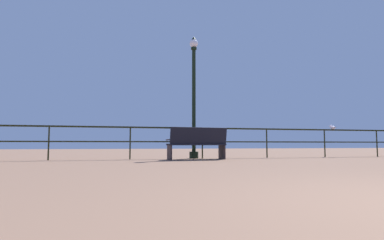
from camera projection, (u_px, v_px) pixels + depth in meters
name	position (u px, v px, depth m)	size (l,w,h in m)	color
pier_railing	(202.00, 135.00, 9.94)	(23.26, 0.05, 1.01)	black
bench_near_left	(198.00, 142.00, 9.18)	(1.82, 0.82, 0.97)	black
lamppost_center	(194.00, 94.00, 10.18)	(0.30, 0.30, 4.13)	black
seagull_on_rail	(332.00, 127.00, 11.21)	(0.15, 0.36, 0.17)	white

